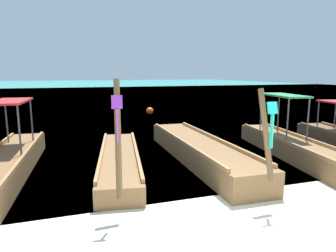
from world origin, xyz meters
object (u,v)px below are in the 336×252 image
object	(u,v)px
longtail_boat_violet_ribbon	(119,160)
longtail_boat_turquoise_ribbon	(199,151)
longtail_boat_blue_ribbon	(293,147)
mooring_buoy_near	(150,111)
longtail_boat_red_ribbon	(9,163)

from	to	relation	value
longtail_boat_violet_ribbon	longtail_boat_turquoise_ribbon	bearing A→B (deg)	0.20
longtail_boat_turquoise_ribbon	longtail_boat_blue_ribbon	size ratio (longest dim) A/B	1.04
longtail_boat_violet_ribbon	mooring_buoy_near	size ratio (longest dim) A/B	12.81
longtail_boat_red_ribbon	longtail_boat_violet_ribbon	xyz separation A→B (m)	(3.03, -0.40, -0.10)
longtail_boat_violet_ribbon	longtail_boat_turquoise_ribbon	distance (m)	2.60
longtail_boat_blue_ribbon	mooring_buoy_near	size ratio (longest dim) A/B	14.27
longtail_boat_red_ribbon	longtail_boat_blue_ribbon	xyz separation A→B (m)	(8.80, -1.05, 0.00)
longtail_boat_blue_ribbon	longtail_boat_red_ribbon	bearing A→B (deg)	173.18
longtail_boat_turquoise_ribbon	longtail_boat_red_ribbon	bearing A→B (deg)	176.07
longtail_boat_turquoise_ribbon	mooring_buoy_near	world-z (taller)	longtail_boat_turquoise_ribbon
longtail_boat_red_ribbon	longtail_boat_blue_ribbon	bearing A→B (deg)	-6.82
longtail_boat_violet_ribbon	longtail_boat_red_ribbon	bearing A→B (deg)	172.56
longtail_boat_violet_ribbon	longtail_boat_blue_ribbon	bearing A→B (deg)	-6.50
longtail_boat_red_ribbon	mooring_buoy_near	distance (m)	13.02
longtail_boat_blue_ribbon	longtail_boat_violet_ribbon	bearing A→B (deg)	173.50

